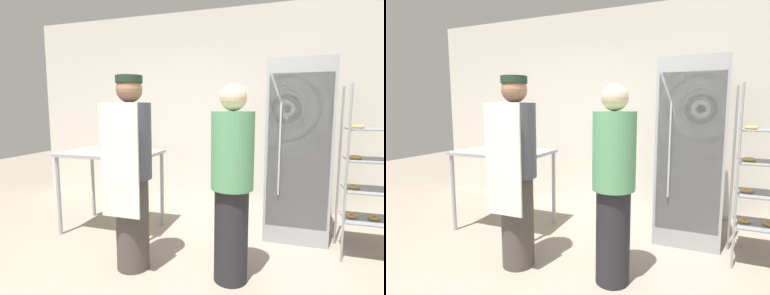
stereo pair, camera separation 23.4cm
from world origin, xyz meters
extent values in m
cube|color=silver|center=(0.00, 2.44, 1.41)|extent=(6.40, 0.12, 2.83)
cube|color=#9EA0A5|center=(0.90, 1.61, 0.97)|extent=(0.66, 0.65, 1.94)
cube|color=gray|center=(0.90, 1.29, 0.99)|extent=(0.61, 0.02, 1.59)
cylinder|color=silver|center=(0.72, 1.27, 1.02)|extent=(0.02, 0.02, 0.96)
cylinder|color=#93969B|center=(1.31, 1.05, 0.83)|extent=(0.02, 0.02, 1.66)
cylinder|color=#93969B|center=(1.31, 1.46, 0.83)|extent=(0.02, 0.02, 1.66)
cube|color=gray|center=(1.61, 1.26, 0.37)|extent=(0.55, 0.37, 0.01)
torus|color=#DBA351|center=(1.42, 1.26, 0.39)|extent=(0.10, 0.10, 0.03)
torus|color=#DBA351|center=(1.61, 1.26, 0.39)|extent=(0.10, 0.10, 0.03)
torus|color=#DBA351|center=(1.42, 1.26, 0.68)|extent=(0.10, 0.10, 0.03)
torus|color=#DBA351|center=(1.42, 1.26, 0.98)|extent=(0.11, 0.11, 0.03)
torus|color=#DBA351|center=(1.42, 1.26, 1.27)|extent=(0.11, 0.11, 0.03)
cube|color=#9EA0A5|center=(-1.16, 1.11, 0.92)|extent=(1.08, 0.71, 0.04)
cylinder|color=#9EA0A5|center=(-1.66, 0.79, 0.45)|extent=(0.04, 0.04, 0.90)
cylinder|color=#9EA0A5|center=(-0.66, 0.79, 0.45)|extent=(0.04, 0.04, 0.90)
cylinder|color=#9EA0A5|center=(-1.66, 1.42, 0.45)|extent=(0.04, 0.04, 0.90)
cylinder|color=#9EA0A5|center=(-0.66, 1.42, 0.45)|extent=(0.04, 0.04, 0.90)
cube|color=silver|center=(-1.14, 1.03, 0.96)|extent=(0.29, 0.21, 0.05)
cube|color=silver|center=(-1.14, 1.14, 1.10)|extent=(0.28, 0.01, 0.21)
torus|color=#669EC6|center=(-1.21, 0.99, 1.00)|extent=(0.08, 0.08, 0.03)
torus|color=#669EC6|center=(-1.14, 0.99, 1.00)|extent=(0.08, 0.08, 0.03)
torus|color=#669EC6|center=(-1.06, 0.99, 1.00)|extent=(0.08, 0.08, 0.03)
torus|color=#669EC6|center=(-1.21, 1.07, 1.00)|extent=(0.08, 0.08, 0.03)
torus|color=#669EC6|center=(-1.14, 1.07, 1.00)|extent=(0.08, 0.08, 0.03)
cylinder|color=#99999E|center=(-1.01, 1.30, 0.99)|extent=(0.15, 0.15, 0.10)
cylinder|color=#B2BCC1|center=(-1.01, 1.30, 1.14)|extent=(0.11, 0.11, 0.20)
cylinder|color=black|center=(-1.01, 1.30, 1.25)|extent=(0.12, 0.12, 0.02)
cylinder|color=#47423D|center=(-0.51, 0.39, 0.41)|extent=(0.29, 0.29, 0.83)
cylinder|color=#4C4C56|center=(-0.51, 0.39, 1.16)|extent=(0.36, 0.36, 0.66)
sphere|color=#9E7051|center=(-0.51, 0.39, 1.60)|extent=(0.22, 0.22, 0.22)
cube|color=white|center=(-0.51, 0.20, 1.01)|extent=(0.34, 0.02, 0.95)
cylinder|color=#1E3323|center=(-0.51, 0.39, 1.68)|extent=(0.23, 0.23, 0.06)
cylinder|color=#232328|center=(0.37, 0.45, 0.39)|extent=(0.28, 0.28, 0.79)
cylinder|color=#569966|center=(0.37, 0.45, 1.10)|extent=(0.35, 0.35, 0.63)
sphere|color=beige|center=(0.37, 0.45, 1.52)|extent=(0.21, 0.21, 0.21)
camera|label=1|loc=(0.77, -1.91, 1.43)|focal=28.00mm
camera|label=2|loc=(0.99, -1.83, 1.43)|focal=28.00mm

